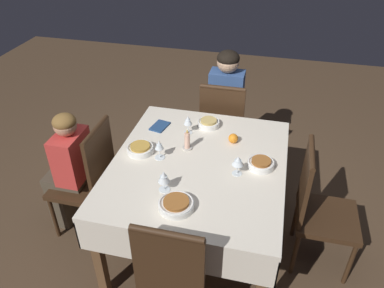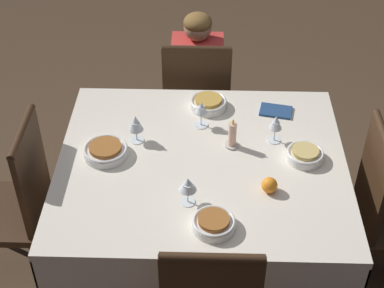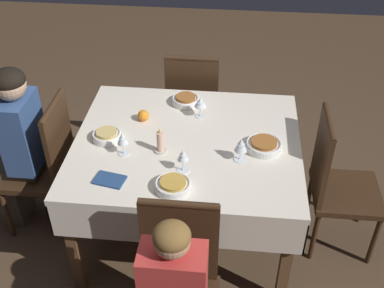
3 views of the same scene
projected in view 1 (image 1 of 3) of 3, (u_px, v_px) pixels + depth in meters
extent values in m
plane|color=#4C3826|center=(198.00, 239.00, 2.96)|extent=(8.00, 8.00, 0.00)
cube|color=silver|center=(199.00, 165.00, 2.53)|extent=(1.34, 1.16, 0.04)
cube|color=silver|center=(121.00, 167.00, 2.72)|extent=(1.34, 0.01, 0.22)
cube|color=silver|center=(282.00, 192.00, 2.50)|extent=(1.34, 0.01, 0.22)
cube|color=silver|center=(216.00, 129.00, 3.14)|extent=(0.01, 1.16, 0.22)
cube|color=silver|center=(172.00, 254.00, 2.08)|extent=(0.01, 1.16, 0.22)
cube|color=brown|center=(157.00, 150.00, 3.33)|extent=(0.06, 0.06, 0.73)
cube|color=brown|center=(99.00, 257.00, 2.37)|extent=(0.06, 0.06, 0.73)
cube|color=brown|center=(273.00, 167.00, 3.13)|extent=(0.06, 0.06, 0.73)
cube|color=#382314|center=(224.00, 130.00, 3.51)|extent=(0.42, 0.42, 0.04)
cube|color=#382314|center=(221.00, 115.00, 3.20)|extent=(0.03, 0.38, 0.50)
cylinder|color=#382314|center=(223.00, 88.00, 3.06)|extent=(0.04, 0.37, 0.04)
cylinder|color=#382314|center=(244.00, 141.00, 3.75)|extent=(0.03, 0.03, 0.40)
cylinder|color=#382314|center=(208.00, 136.00, 3.82)|extent=(0.03, 0.03, 0.40)
cylinder|color=#382314|center=(239.00, 162.00, 3.46)|extent=(0.03, 0.03, 0.40)
cylinder|color=#382314|center=(200.00, 157.00, 3.53)|extent=(0.03, 0.03, 0.40)
cube|color=#382314|center=(82.00, 185.00, 2.87)|extent=(0.42, 0.42, 0.04)
cube|color=#382314|center=(100.00, 160.00, 2.67)|extent=(0.38, 0.03, 0.50)
cylinder|color=#382314|center=(95.00, 130.00, 2.53)|extent=(0.37, 0.04, 0.04)
cylinder|color=#382314|center=(77.00, 187.00, 3.17)|extent=(0.03, 0.03, 0.40)
cylinder|color=#382314|center=(54.00, 218.00, 2.88)|extent=(0.03, 0.03, 0.40)
cylinder|color=#382314|center=(117.00, 194.00, 3.10)|extent=(0.03, 0.03, 0.40)
cylinder|color=#382314|center=(98.00, 226.00, 2.81)|extent=(0.03, 0.03, 0.40)
cube|color=#382314|center=(168.00, 267.00, 1.92)|extent=(0.03, 0.38, 0.50)
cylinder|color=#382314|center=(166.00, 234.00, 1.78)|extent=(0.04, 0.37, 0.04)
cube|color=#382314|center=(327.00, 218.00, 2.58)|extent=(0.42, 0.42, 0.04)
cube|color=#382314|center=(305.00, 183.00, 2.47)|extent=(0.38, 0.03, 0.50)
cylinder|color=#382314|center=(312.00, 152.00, 2.32)|extent=(0.37, 0.04, 0.04)
cylinder|color=#382314|center=(350.00, 264.00, 2.53)|extent=(0.03, 0.03, 0.40)
cylinder|color=#382314|center=(345.00, 225.00, 2.82)|extent=(0.03, 0.03, 0.40)
cylinder|color=#382314|center=(295.00, 254.00, 2.60)|extent=(0.03, 0.03, 0.40)
cylinder|color=#382314|center=(295.00, 217.00, 2.89)|extent=(0.03, 0.03, 0.40)
cube|color=#4C4233|center=(226.00, 136.00, 3.79)|extent=(0.14, 0.22, 0.44)
cube|color=#4C4233|center=(226.00, 119.00, 3.58)|extent=(0.31, 0.24, 0.06)
cube|color=#38568E|center=(226.00, 97.00, 3.35)|extent=(0.18, 0.30, 0.49)
sphere|color=#D6A884|center=(228.00, 62.00, 3.16)|extent=(0.19, 0.19, 0.19)
ellipsoid|color=black|center=(228.00, 58.00, 3.14)|extent=(0.19, 0.19, 0.13)
cube|color=#4C4233|center=(63.00, 200.00, 3.02)|extent=(0.23, 0.14, 0.44)
cube|color=#4C4233|center=(67.00, 178.00, 2.86)|extent=(0.24, 0.31, 0.06)
cube|color=red|center=(72.00, 156.00, 2.72)|extent=(0.30, 0.18, 0.38)
sphere|color=tan|center=(65.00, 125.00, 2.57)|extent=(0.16, 0.16, 0.16)
ellipsoid|color=brown|center=(64.00, 122.00, 2.55)|extent=(0.16, 0.16, 0.11)
cylinder|color=white|center=(209.00, 124.00, 2.90)|extent=(0.17, 0.17, 0.04)
torus|color=white|center=(209.00, 121.00, 2.89)|extent=(0.17, 0.17, 0.01)
cylinder|color=tan|center=(209.00, 121.00, 2.88)|extent=(0.12, 0.12, 0.02)
cylinder|color=white|center=(188.00, 132.00, 2.83)|extent=(0.06, 0.06, 0.00)
cylinder|color=white|center=(188.00, 128.00, 2.81)|extent=(0.01, 0.01, 0.07)
cone|color=white|center=(188.00, 120.00, 2.77)|extent=(0.06, 0.06, 0.07)
cylinder|color=white|center=(188.00, 122.00, 2.77)|extent=(0.04, 0.04, 0.03)
cylinder|color=white|center=(140.00, 150.00, 2.62)|extent=(0.19, 0.19, 0.04)
torus|color=white|center=(140.00, 147.00, 2.61)|extent=(0.19, 0.19, 0.01)
cylinder|color=gold|center=(140.00, 146.00, 2.60)|extent=(0.14, 0.14, 0.02)
cylinder|color=white|center=(160.00, 157.00, 2.57)|extent=(0.07, 0.07, 0.00)
cylinder|color=white|center=(160.00, 153.00, 2.55)|extent=(0.01, 0.01, 0.07)
cone|color=white|center=(159.00, 145.00, 2.51)|extent=(0.06, 0.06, 0.06)
cylinder|color=white|center=(159.00, 146.00, 2.51)|extent=(0.04, 0.04, 0.03)
cylinder|color=white|center=(176.00, 205.00, 2.16)|extent=(0.21, 0.21, 0.04)
torus|color=white|center=(176.00, 203.00, 2.15)|extent=(0.20, 0.20, 0.01)
cylinder|color=#995B28|center=(176.00, 202.00, 2.15)|extent=(0.15, 0.15, 0.02)
cylinder|color=white|center=(164.00, 189.00, 2.30)|extent=(0.07, 0.07, 0.00)
cylinder|color=white|center=(164.00, 185.00, 2.28)|extent=(0.01, 0.01, 0.06)
cone|color=white|center=(164.00, 176.00, 2.24)|extent=(0.07, 0.07, 0.08)
cylinder|color=white|center=(164.00, 178.00, 2.25)|extent=(0.04, 0.04, 0.04)
cylinder|color=white|center=(261.00, 165.00, 2.48)|extent=(0.18, 0.18, 0.04)
torus|color=white|center=(261.00, 162.00, 2.47)|extent=(0.18, 0.18, 0.01)
cylinder|color=#995B28|center=(261.00, 161.00, 2.46)|extent=(0.13, 0.13, 0.02)
cylinder|color=white|center=(237.00, 173.00, 2.43)|extent=(0.06, 0.06, 0.00)
cylinder|color=white|center=(237.00, 169.00, 2.41)|extent=(0.01, 0.01, 0.07)
cone|color=white|center=(238.00, 161.00, 2.37)|extent=(0.08, 0.08, 0.06)
cylinder|color=white|center=(238.00, 162.00, 2.37)|extent=(0.05, 0.05, 0.03)
cylinder|color=beige|center=(187.00, 148.00, 2.66)|extent=(0.07, 0.07, 0.01)
cylinder|color=beige|center=(187.00, 140.00, 2.62)|extent=(0.04, 0.04, 0.12)
ellipsoid|color=#F9C64C|center=(187.00, 132.00, 2.58)|extent=(0.01, 0.01, 0.03)
sphere|color=orange|center=(233.00, 138.00, 2.70)|extent=(0.07, 0.07, 0.07)
cube|color=navy|center=(160.00, 126.00, 2.90)|extent=(0.18, 0.14, 0.01)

